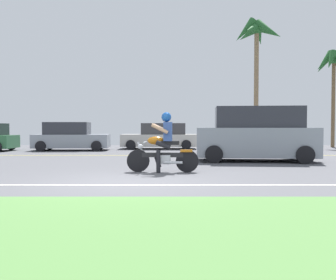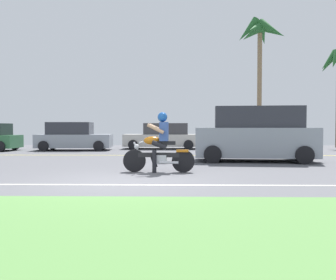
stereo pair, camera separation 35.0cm
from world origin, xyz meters
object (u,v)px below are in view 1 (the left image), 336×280
parked_car_2 (159,137)px  suv_nearby (255,135)px  palm_tree_0 (255,38)px  palm_tree_1 (332,66)px  motorcyclist (162,147)px  parked_car_1 (69,137)px

parked_car_2 → suv_nearby: bearing=-64.7°
palm_tree_0 → palm_tree_1: 5.36m
palm_tree_0 → parked_car_2: bearing=-169.7°
motorcyclist → palm_tree_1: palm_tree_1 is taller
suv_nearby → parked_car_1: 10.98m
motorcyclist → palm_tree_1: bearing=51.3°
palm_tree_1 → suv_nearby: bearing=-126.4°
suv_nearby → parked_car_1: suv_nearby is taller
motorcyclist → palm_tree_0: size_ratio=0.26×
palm_tree_0 → palm_tree_1: size_ratio=1.30×
motorcyclist → suv_nearby: size_ratio=0.44×
parked_car_1 → palm_tree_0: size_ratio=0.52×
parked_car_1 → parked_car_2: 5.17m
suv_nearby → parked_car_2: bearing=115.3°
motorcyclist → suv_nearby: suv_nearby is taller
motorcyclist → suv_nearby: (3.50, 3.57, 0.27)m
parked_car_2 → palm_tree_0: size_ratio=0.55×
parked_car_2 → palm_tree_1: 12.02m
suv_nearby → palm_tree_0: (2.12, 9.15, 5.79)m
palm_tree_0 → suv_nearby: bearing=-103.1°
suv_nearby → parked_car_1: (-8.78, 6.60, -0.26)m
parked_car_2 → palm_tree_0: palm_tree_0 is taller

